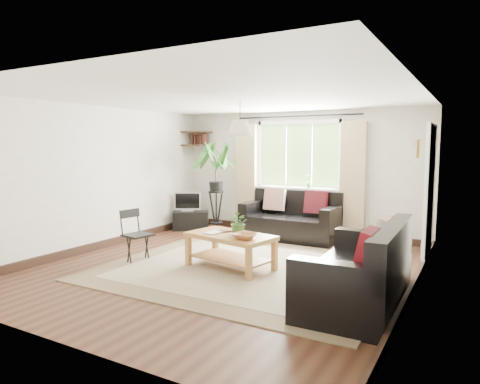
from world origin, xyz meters
The scene contains 24 objects.
floor centered at (0.00, 0.00, 0.00)m, with size 5.50×5.50×0.00m, color black.
ceiling centered at (0.00, 0.00, 2.40)m, with size 5.50×5.50×0.00m, color white.
wall_back centered at (0.00, 2.75, 1.20)m, with size 5.00×0.02×2.40m, color beige.
wall_front centered at (0.00, -2.75, 1.20)m, with size 5.00×0.02×2.40m, color beige.
wall_left centered at (-2.50, 0.00, 1.20)m, with size 0.02×5.50×2.40m, color beige.
wall_right centered at (2.50, 0.00, 1.20)m, with size 0.02×5.50×2.40m, color beige.
rug centered at (0.32, 0.05, 0.01)m, with size 3.87×3.31×0.02m, color beige.
window centered at (0.00, 2.71, 1.55)m, with size 2.50×0.16×2.16m, color white, non-canonical shape.
door centered at (2.47, 1.70, 1.00)m, with size 0.06×0.96×2.06m, color silver.
corner_shelf centered at (-2.25, 2.50, 1.89)m, with size 0.50×0.50×0.34m, color black, non-canonical shape.
pendant_lamp centered at (0.00, 0.40, 2.05)m, with size 0.36×0.36×0.54m, color beige, non-canonical shape.
wall_sconce centered at (2.43, 0.30, 1.74)m, with size 0.12×0.12×0.28m, color beige, non-canonical shape.
sofa_back centered at (0.06, 2.24, 0.42)m, with size 1.79×0.90×0.84m, color black, non-canonical shape.
sofa_right centered at (1.98, -0.52, 0.43)m, with size 0.92×1.84×0.86m, color black, non-canonical shape.
coffee_table centered at (0.09, -0.03, 0.25)m, with size 1.22×0.67×0.50m, color brown, non-canonical shape.
table_plant centered at (0.21, 0.00, 0.67)m, with size 0.31×0.27×0.34m, color #315A24.
bowl centered at (0.42, -0.21, 0.54)m, with size 0.31×0.31×0.08m, color #975E34.
book_a centered at (-0.24, -0.09, 0.51)m, with size 0.18×0.24×0.02m, color silver.
book_b centered at (-0.13, 0.14, 0.51)m, with size 0.16×0.21×0.02m, color #4E281F.
tv_stand centered at (-2.08, 2.02, 0.19)m, with size 0.71×0.40×0.38m, color black.
tv centered at (-2.17, 2.02, 0.59)m, with size 0.55×0.18×0.42m, color #A5A5AA, non-canonical shape.
palm_stand centered at (-1.46, 2.02, 0.91)m, with size 0.70×0.70×1.81m, color black, non-canonical shape.
folding_chair centered at (-1.33, -0.37, 0.39)m, with size 0.40×0.40×0.78m, color black, non-canonical shape.
sill_plant centered at (0.25, 2.63, 1.06)m, with size 0.14×0.10×0.27m, color #2D6023.
Camera 1 is at (3.10, -5.12, 1.74)m, focal length 32.00 mm.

